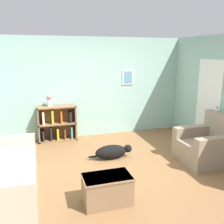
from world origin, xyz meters
The scene contains 7 objects.
ground_plane centered at (0.00, 0.00, 0.00)m, with size 14.00×14.00×0.00m, color brown.
wall_back centered at (0.00, 2.25, 1.30)m, with size 5.60×0.13×2.60m.
bookshelf centered at (-0.96, 2.04, 0.43)m, with size 0.95×0.32×0.90m.
recliner_chair centered at (1.88, -0.15, 0.34)m, with size 0.97×0.94×0.98m.
coffee_table centered at (-0.50, -0.99, 0.23)m, with size 0.72×0.44×0.44m.
dog centered at (0.04, 0.52, 0.15)m, with size 0.96×0.27×0.30m.
vase centered at (-1.12, 2.02, 1.07)m, with size 0.13×0.13×0.30m.
Camera 1 is at (-1.41, -4.20, 2.19)m, focal length 40.00 mm.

